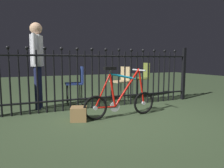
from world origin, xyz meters
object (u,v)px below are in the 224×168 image
at_px(bicycle, 121,100).
at_px(display_crate, 79,114).
at_px(person_visitor, 37,58).
at_px(chair_tan, 122,79).
at_px(chair_navy, 77,81).
at_px(chair_olive, 143,76).

bearing_deg(bicycle, display_crate, 173.20).
relative_size(person_visitor, display_crate, 6.75).
bearing_deg(person_visitor, display_crate, -65.27).
xyz_separation_m(chair_tan, display_crate, (-1.42, -1.27, -0.40)).
height_order(chair_navy, display_crate, chair_navy).
height_order(chair_olive, person_visitor, person_visitor).
relative_size(chair_olive, chair_navy, 1.08).
height_order(chair_olive, display_crate, chair_olive).
xyz_separation_m(chair_tan, chair_navy, (-1.12, -0.02, 0.01)).
bearing_deg(chair_navy, chair_olive, 7.27).
relative_size(chair_tan, person_visitor, 0.48).
bearing_deg(bicycle, chair_navy, 107.29).
relative_size(chair_tan, chair_navy, 0.98).
bearing_deg(chair_tan, bicycle, -117.45).
xyz_separation_m(chair_olive, person_visitor, (-2.68, -0.35, 0.47)).
distance_m(bicycle, chair_olive, 2.15).
bearing_deg(chair_tan, chair_navy, -179.00).
distance_m(chair_tan, display_crate, 1.95).
relative_size(bicycle, chair_olive, 1.49).
distance_m(bicycle, person_visitor, 1.89).
bearing_deg(person_visitor, chair_navy, 7.81).
bearing_deg(display_crate, chair_navy, 76.50).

